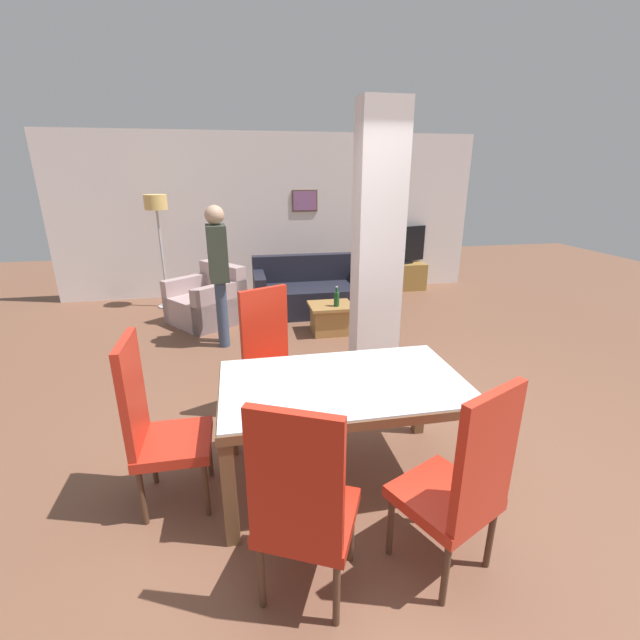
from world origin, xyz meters
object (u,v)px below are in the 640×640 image
at_px(dining_table, 343,402).
at_px(dining_chair_near_left, 303,504).
at_px(sofa, 312,293).
at_px(tv_stand, 400,277).
at_px(dining_chair_near_right, 462,482).
at_px(dining_chair_head_left, 155,422).
at_px(bottle, 337,299).
at_px(coffee_table, 331,318).
at_px(standing_person, 218,267).
at_px(floor_lamp, 157,213).
at_px(tv_screen, 402,246).
at_px(armchair, 208,303).
at_px(dining_chair_far_left, 271,355).

distance_m(dining_table, dining_chair_near_left, 0.96).
relative_size(sofa, tv_stand, 1.93).
distance_m(dining_chair_near_right, dining_chair_head_left, 1.84).
distance_m(dining_chair_head_left, bottle, 3.32).
distance_m(coffee_table, standing_person, 1.63).
xyz_separation_m(dining_chair_head_left, coffee_table, (1.75, 2.87, -0.39)).
bearing_deg(floor_lamp, dining_chair_head_left, -82.55).
bearing_deg(dining_chair_near_right, dining_chair_head_left, 126.58).
bearing_deg(coffee_table, dining_chair_near_right, -92.09).
relative_size(tv_screen, standing_person, 0.59).
distance_m(sofa, armchair, 1.58).
bearing_deg(floor_lamp, armchair, -51.92).
distance_m(dining_chair_near_left, armchair, 4.57).
bearing_deg(floor_lamp, dining_table, -68.30).
distance_m(dining_chair_near_right, sofa, 4.74).
bearing_deg(armchair, dining_chair_near_left, 150.53).
bearing_deg(dining_chair_head_left, tv_screen, 144.17).
xyz_separation_m(dining_chair_far_left, tv_stand, (2.68, 3.92, -0.36)).
bearing_deg(dining_table, armchair, 106.89).
xyz_separation_m(dining_chair_head_left, dining_chair_near_left, (0.80, -0.86, 0.00)).
distance_m(armchair, coffee_table, 1.82).
relative_size(dining_table, sofa, 0.93).
xyz_separation_m(tv_stand, floor_lamp, (-4.08, -0.30, 1.24)).
bearing_deg(dining_table, tv_screen, 64.75).
distance_m(dining_table, coffee_table, 2.95).
bearing_deg(coffee_table, standing_person, -174.72).
bearing_deg(dining_chair_head_left, dining_chair_near_right, 61.77).
height_order(dining_chair_far_left, tv_stand, dining_chair_far_left).
bearing_deg(tv_stand, armchair, -160.60).
bearing_deg(coffee_table, dining_chair_head_left, -121.45).
height_order(dining_chair_far_left, floor_lamp, floor_lamp).
xyz_separation_m(dining_chair_near_right, standing_person, (-1.28, 3.60, 0.39)).
relative_size(dining_table, bottle, 6.10).
height_order(dining_chair_head_left, floor_lamp, floor_lamp).
distance_m(armchair, tv_screen, 3.62).
distance_m(dining_table, dining_chair_near_right, 0.96).
xyz_separation_m(dining_chair_near_left, armchair, (-0.70, 4.50, -0.31)).
bearing_deg(dining_table, dining_chair_far_left, 114.17).
relative_size(dining_chair_near_left, sofa, 0.66).
bearing_deg(tv_screen, dining_chair_far_left, 35.08).
bearing_deg(dining_chair_head_left, dining_chair_near_left, 42.81).
relative_size(coffee_table, tv_screen, 0.56).
height_order(dining_chair_far_left, standing_person, standing_person).
bearing_deg(tv_screen, floor_lamp, -16.28).
bearing_deg(sofa, tv_stand, -152.02).
xyz_separation_m(sofa, standing_person, (-1.33, -1.12, 0.71)).
bearing_deg(floor_lamp, dining_chair_near_left, -75.52).
xyz_separation_m(bottle, tv_stand, (1.67, 2.05, -0.26)).
height_order(dining_chair_head_left, armchair, dining_chair_head_left).
bearing_deg(tv_screen, bottle, 30.18).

